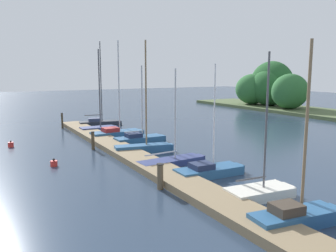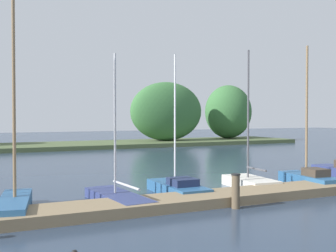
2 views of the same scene
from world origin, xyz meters
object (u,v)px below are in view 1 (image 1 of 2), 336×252
Objects in this scene: sailboat_2 at (118,133)px; mooring_piling_2 at (160,176)px; sailboat_8 at (298,215)px; mooring_piling_0 at (62,121)px; sailboat_1 at (100,127)px; sailboat_5 at (174,161)px; mooring_piling_1 at (93,140)px; channel_buoy_0 at (11,144)px; channel_buoy_1 at (54,163)px; sailboat_7 at (262,191)px; sailboat_3 at (140,138)px; sailboat_6 at (210,170)px; sailboat_4 at (145,147)px; sailboat_0 at (100,122)px.

mooring_piling_2 is (12.79, -2.83, 0.23)m from sailboat_2.
mooring_piling_0 is (-24.91, -2.49, 0.34)m from sailboat_8.
sailboat_1 is 16.18m from mooring_piling_2.
sailboat_8 is at bearing -95.66° from sailboat_5.
mooring_piling_1 is 6.00m from channel_buoy_0.
channel_buoy_0 is 6.80m from channel_buoy_1.
sailboat_2 is 9.00m from channel_buoy_1.
mooring_piling_0 is at bearing 103.40° from sailboat_7.
sailboat_8 is 5.31× the size of mooring_piling_2.
channel_buoy_1 is at bearing 149.45° from sailboat_5.
channel_buoy_0 is (3.11, -7.42, -0.20)m from sailboat_1.
sailboat_3 is 12.72× the size of channel_buoy_1.
mooring_piling_0 is at bearing 112.36° from sailboat_2.
sailboat_6 is 9.36m from mooring_piling_1.
sailboat_3 is 12.12× the size of channel_buoy_0.
sailboat_4 reaches higher than sailboat_3.
sailboat_7 is at bearing -87.45° from sailboat_6.
sailboat_1 reaches higher than sailboat_5.
sailboat_3 is 3.91× the size of mooring_piling_0.
sailboat_5 is at bearing 63.78° from channel_buoy_1.
mooring_piling_2 is at bearing -98.71° from sailboat_4.
sailboat_1 is 4.17m from mooring_piling_0.
sailboat_3 is (2.93, 0.66, -0.03)m from sailboat_2.
sailboat_2 is 7.87m from channel_buoy_0.
channel_buoy_1 is (-11.87, -5.79, -0.22)m from sailboat_8.
mooring_piling_0 is 1.22× the size of mooring_piling_2.
mooring_piling_2 reaches higher than channel_buoy_1.
sailboat_3 reaches higher than sailboat_5.
sailboat_5 is at bearing 9.56° from mooring_piling_0.
mooring_piling_1 is at bearing 53.20° from channel_buoy_0.
sailboat_3 is 0.79× the size of sailboat_4.
sailboat_7 reaches higher than sailboat_3.
sailboat_2 reaches higher than mooring_piling_0.
sailboat_4 is at bearing 47.25° from mooring_piling_1.
sailboat_0 is 1.28× the size of sailboat_8.
sailboat_8 is 14.11× the size of channel_buoy_1.
sailboat_1 is at bearing 101.47° from sailboat_4.
sailboat_8 is at bearing -93.15° from sailboat_2.
sailboat_0 reaches higher than sailboat_2.
mooring_piling_0 is at bearing 142.53° from channel_buoy_0.
sailboat_2 is 6.42× the size of mooring_piling_2.
sailboat_6 is at bearing 49.23° from channel_buoy_1.
sailboat_8 reaches higher than mooring_piling_1.
mooring_piling_0 is at bearing 102.26° from sailboat_8.
sailboat_2 is 6.12× the size of mooring_piling_1.
sailboat_7 is 12.91× the size of channel_buoy_0.
mooring_piling_1 is at bearing 110.75° from sailboat_7.
sailboat_5 reaches higher than mooring_piling_1.
sailboat_7 is (12.82, -0.25, -0.05)m from sailboat_3.
channel_buoy_0 is (-12.89, -5.04, -0.42)m from mooring_piling_2.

